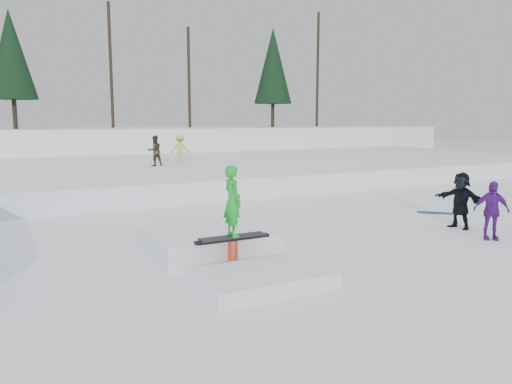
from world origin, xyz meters
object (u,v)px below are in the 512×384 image
walker_olive (155,151)px  walker_ygreen (180,149)px  spectator_dark (461,200)px  spectator_purple (491,210)px  jib_rail_feature (221,248)px

walker_olive → walker_ygreen: 1.66m
spectator_dark → walker_ygreen: bearing=-175.4°
walker_ygreen → spectator_dark: (2.92, -14.74, -0.75)m
spectator_purple → jib_rail_feature: (-6.84, 1.32, -0.44)m
walker_olive → walker_ygreen: walker_ygreen is taller
jib_rail_feature → walker_olive: bearing=78.7°
walker_ygreen → jib_rail_feature: size_ratio=0.34×
jib_rail_feature → spectator_dark: bearing=-0.3°
walker_olive → jib_rail_feature: bearing=72.6°
walker_olive → jib_rail_feature: 14.36m
walker_ygreen → spectator_purple: (2.51, -16.02, -0.80)m
walker_olive → spectator_purple: walker_olive is taller
walker_ygreen → jib_rail_feature: 15.37m
walker_olive → jib_rail_feature: walker_olive is taller
walker_ygreen → spectator_dark: 15.05m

